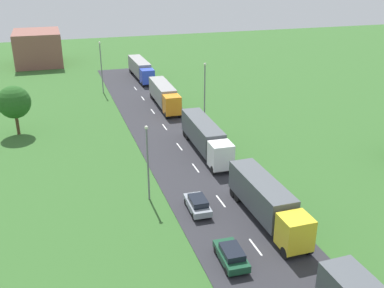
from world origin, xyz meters
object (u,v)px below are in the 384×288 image
at_px(tree_oak, 14,102).
at_px(distant_building, 38,48).
at_px(car_third, 231,255).
at_px(lamppost_third, 205,91).
at_px(truck_fifth, 141,68).
at_px(lamppost_second, 148,159).
at_px(truck_third, 205,136).
at_px(car_fourth, 198,204).
at_px(truck_second, 266,200).
at_px(lamppost_fourth, 101,65).
at_px(truck_fourth, 164,94).

relative_size(tree_oak, distant_building, 0.49).
bearing_deg(car_third, tree_oak, 115.91).
bearing_deg(distant_building, lamppost_third, -65.61).
relative_size(truck_fifth, lamppost_second, 1.78).
xyz_separation_m(truck_third, car_fourth, (-5.35, -13.17, -1.32)).
relative_size(lamppost_third, tree_oak, 1.32).
distance_m(truck_second, lamppost_fourth, 48.48).
xyz_separation_m(truck_fourth, car_third, (-5.10, -40.86, -1.31)).
relative_size(truck_third, truck_fourth, 1.05).
relative_size(car_third, distant_building, 0.29).
height_order(truck_fourth, distant_building, distant_building).
bearing_deg(lamppost_third, lamppost_second, -122.89).
xyz_separation_m(car_fourth, lamppost_third, (8.70, 23.08, 4.12)).
height_order(car_fourth, distant_building, distant_building).
bearing_deg(lamppost_second, distant_building, 98.42).
bearing_deg(truck_third, lamppost_third, 71.32).
distance_m(truck_third, distant_building, 63.41).
bearing_deg(lamppost_second, car_fourth, -44.25).
xyz_separation_m(car_third, lamppost_second, (-3.87, 11.88, 3.56)).
bearing_deg(car_fourth, distant_building, 100.90).
distance_m(lamppost_third, lamppost_fourth, 24.31).
height_order(truck_fourth, lamppost_third, lamppost_third).
relative_size(lamppost_third, lamppost_fourth, 0.98).
bearing_deg(truck_fifth, truck_fourth, -90.51).
distance_m(truck_fourth, lamppost_fourth, 14.58).
bearing_deg(lamppost_fourth, lamppost_third, -60.52).
relative_size(truck_fourth, car_fourth, 3.19).
relative_size(truck_fifth, car_fourth, 3.43).
distance_m(lamppost_third, distant_building, 55.35).
xyz_separation_m(car_fourth, tree_oak, (-16.94, 26.82, 3.71)).
height_order(lamppost_third, lamppost_fourth, lamppost_fourth).
distance_m(car_fourth, lamppost_second, 6.40).
distance_m(car_third, lamppost_fourth, 52.68).
bearing_deg(lamppost_fourth, truck_fifth, 43.46).
height_order(truck_fifth, lamppost_second, lamppost_second).
bearing_deg(car_third, lamppost_second, 108.04).
distance_m(car_fourth, distant_building, 74.89).
bearing_deg(truck_fifth, truck_second, -89.97).
xyz_separation_m(truck_third, lamppost_fourth, (-8.61, 31.08, 2.90)).
bearing_deg(car_third, distant_building, 99.87).
relative_size(truck_second, truck_fourth, 0.92).
bearing_deg(car_fourth, truck_fifth, 84.20).
bearing_deg(lamppost_third, truck_fourth, 110.23).
xyz_separation_m(truck_second, lamppost_second, (-9.18, 7.10, 2.24)).
bearing_deg(truck_second, lamppost_fourth, 100.26).
distance_m(truck_third, truck_fourth, 19.54).
height_order(truck_third, truck_fifth, truck_third).
bearing_deg(lamppost_second, truck_second, -37.72).
distance_m(lamppost_third, tree_oak, 25.91).
xyz_separation_m(lamppost_second, lamppost_fourth, (0.56, 40.52, 0.69)).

